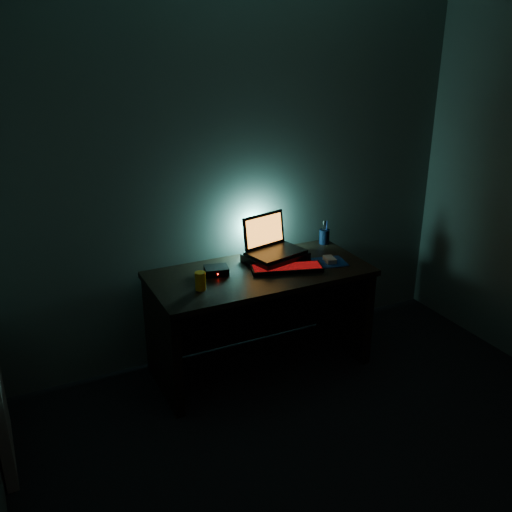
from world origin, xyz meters
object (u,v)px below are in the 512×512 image
Objects in this scene: mouse at (330,260)px; juice_glass at (200,281)px; pen_cup at (324,237)px; keyboard at (287,268)px; laptop at (271,243)px; router at (216,270)px.

mouse is 0.98m from juice_glass.
mouse is 0.38m from pen_cup.
mouse is (0.34, -0.01, 0.01)m from keyboard.
laptop reaches higher than router.
keyboard is 4.58× the size of pen_cup.
mouse reaches higher than keyboard.
pen_cup is at bearing 23.59° from router.
mouse is at bearing 15.87° from keyboard.
router is at bearing 176.22° from laptop.
router is at bearing -169.15° from pen_cup.
router is at bearing 45.19° from juice_glass.
router is (-0.96, -0.18, -0.03)m from pen_cup.
keyboard is at bearing -5.27° from router.
laptop is at bearing 108.47° from keyboard.
router is at bearing 178.96° from keyboard.
router is (-0.80, 0.16, 0.01)m from mouse.
mouse is 0.60× the size of router.
juice_glass is (-0.64, -0.03, 0.04)m from keyboard.
keyboard is 4.72× the size of mouse.
pen_cup is at bearing 50.22° from keyboard.
laptop is 0.47m from router.
juice_glass is at bearing -167.64° from mouse.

